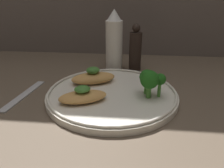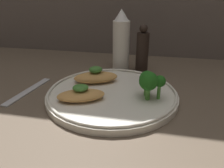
{
  "view_description": "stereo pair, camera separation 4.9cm",
  "coord_description": "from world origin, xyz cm",
  "px_view_note": "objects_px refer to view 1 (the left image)",
  "views": [
    {
      "loc": [
        4.52,
        -44.71,
        22.94
      ],
      "look_at": [
        0.0,
        0.0,
        3.4
      ],
      "focal_mm": 35.0,
      "sensor_mm": 36.0,
      "label": 1
    },
    {
      "loc": [
        9.35,
        -43.95,
        22.94
      ],
      "look_at": [
        0.0,
        0.0,
        3.4
      ],
      "focal_mm": 35.0,
      "sensor_mm": 36.0,
      "label": 2
    }
  ],
  "objects_px": {
    "sauce_bottle": "(114,42)",
    "pepper_grinder": "(135,50)",
    "broccoli_bunch": "(150,79)",
    "plate": "(112,94)"
  },
  "relations": [
    {
      "from": "pepper_grinder",
      "to": "sauce_bottle",
      "type": "bearing_deg",
      "value": 180.0
    },
    {
      "from": "sauce_bottle",
      "to": "pepper_grinder",
      "type": "bearing_deg",
      "value": -0.0
    },
    {
      "from": "plate",
      "to": "pepper_grinder",
      "type": "xyz_separation_m",
      "value": [
        0.05,
        0.19,
        0.05
      ]
    },
    {
      "from": "sauce_bottle",
      "to": "pepper_grinder",
      "type": "relative_size",
      "value": 1.29
    },
    {
      "from": "broccoli_bunch",
      "to": "pepper_grinder",
      "type": "xyz_separation_m",
      "value": [
        -0.03,
        0.2,
        0.01
      ]
    },
    {
      "from": "plate",
      "to": "pepper_grinder",
      "type": "relative_size",
      "value": 2.13
    },
    {
      "from": "broccoli_bunch",
      "to": "plate",
      "type": "bearing_deg",
      "value": 172.02
    },
    {
      "from": "broccoli_bunch",
      "to": "sauce_bottle",
      "type": "distance_m",
      "value": 0.23
    },
    {
      "from": "pepper_grinder",
      "to": "plate",
      "type": "bearing_deg",
      "value": -104.68
    },
    {
      "from": "broccoli_bunch",
      "to": "pepper_grinder",
      "type": "distance_m",
      "value": 0.21
    }
  ]
}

